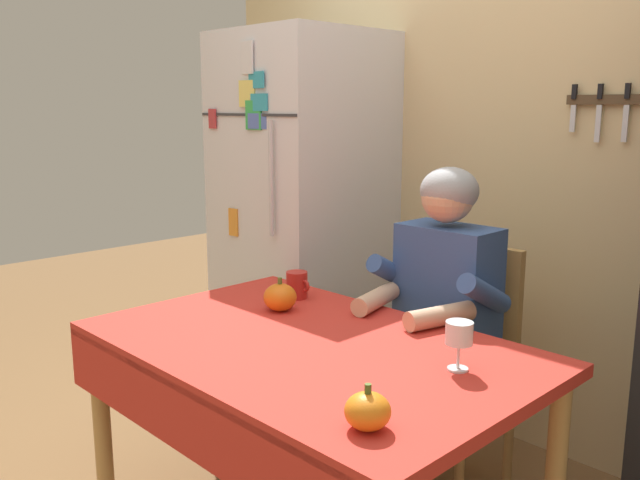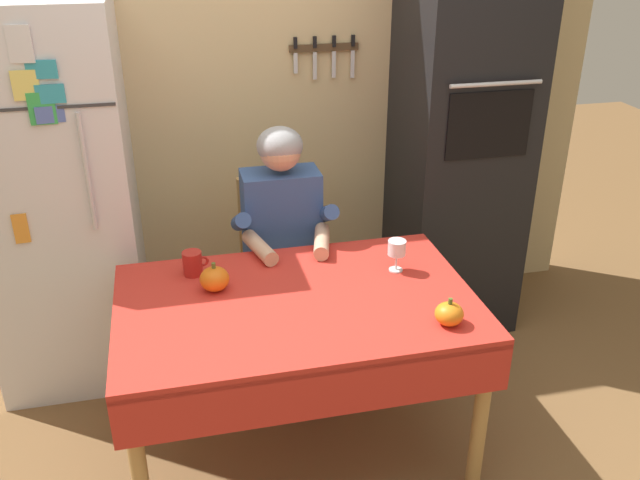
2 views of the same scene
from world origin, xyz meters
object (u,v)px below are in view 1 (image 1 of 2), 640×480
at_px(dining_table, 303,369).
at_px(coffee_mug, 297,285).
at_px(refrigerator, 303,221).
at_px(chair_behind_person, 462,353).
at_px(pumpkin_large, 368,411).
at_px(pumpkin_medium, 280,297).
at_px(seated_person, 436,307).
at_px(wine_glass, 459,335).

height_order(dining_table, coffee_mug, coffee_mug).
xyz_separation_m(refrigerator, chair_behind_person, (1.01, -0.09, -0.39)).
xyz_separation_m(coffee_mug, pumpkin_large, (0.89, -0.60, -0.01)).
bearing_deg(chair_behind_person, dining_table, -94.20).
height_order(coffee_mug, pumpkin_medium, pumpkin_medium).
height_order(chair_behind_person, seated_person, seated_person).
bearing_deg(refrigerator, pumpkin_medium, -47.83).
relative_size(dining_table, pumpkin_medium, 11.58).
distance_m(seated_person, wine_glass, 0.60).
relative_size(coffee_mug, wine_glass, 0.78).
xyz_separation_m(dining_table, chair_behind_person, (0.06, 0.79, -0.14)).
bearing_deg(chair_behind_person, coffee_mug, -132.75).
height_order(dining_table, chair_behind_person, chair_behind_person).
bearing_deg(wine_glass, coffee_mug, 169.10).
height_order(dining_table, pumpkin_medium, pumpkin_medium).
xyz_separation_m(dining_table, coffee_mug, (-0.38, 0.32, 0.13)).
xyz_separation_m(seated_person, pumpkin_medium, (-0.36, -0.44, 0.05)).
bearing_deg(dining_table, seated_person, 84.50).
bearing_deg(dining_table, coffee_mug, 139.77).
bearing_deg(wine_glass, pumpkin_medium, 179.33).
xyz_separation_m(chair_behind_person, coffee_mug, (-0.44, -0.47, 0.28)).
bearing_deg(pumpkin_large, refrigerator, 141.54).
distance_m(dining_table, chair_behind_person, 0.81).
distance_m(dining_table, pumpkin_medium, 0.37).
distance_m(refrigerator, dining_table, 1.32).
bearing_deg(coffee_mug, refrigerator, 135.43).
bearing_deg(seated_person, pumpkin_medium, -129.66).
bearing_deg(dining_table, pumpkin_medium, 150.89).
height_order(refrigerator, seated_person, refrigerator).
distance_m(seated_person, pumpkin_medium, 0.57).
distance_m(refrigerator, pumpkin_large, 1.87).
height_order(coffee_mug, pumpkin_large, pumpkin_large).
distance_m(seated_person, coffee_mug, 0.52).
relative_size(chair_behind_person, pumpkin_medium, 7.70).
bearing_deg(coffee_mug, pumpkin_medium, -63.41).
bearing_deg(coffee_mug, chair_behind_person, 47.25).
bearing_deg(pumpkin_medium, coffee_mug, 116.59).
bearing_deg(pumpkin_medium, chair_behind_person, 59.97).
bearing_deg(seated_person, chair_behind_person, 90.00).
bearing_deg(pumpkin_large, chair_behind_person, 112.92).
xyz_separation_m(chair_behind_person, wine_glass, (0.40, -0.63, 0.33)).
height_order(coffee_mug, wine_glass, wine_glass).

